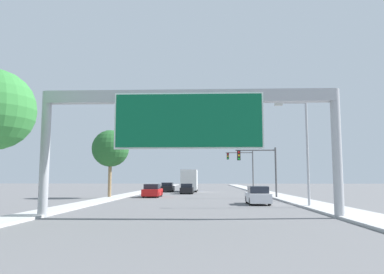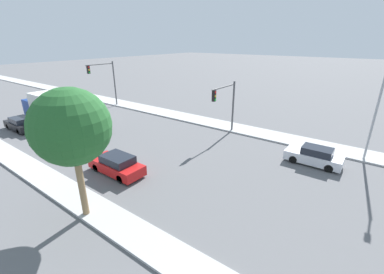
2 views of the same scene
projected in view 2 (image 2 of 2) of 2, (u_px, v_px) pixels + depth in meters
name	position (u px, v px, depth m)	size (l,w,h in m)	color
sidewalk_right	(114.00, 102.00, 41.58)	(3.00, 120.00, 0.15)	#B2B2B2
car_far_right	(21.00, 124.00, 28.75)	(1.89, 4.52, 1.47)	black
car_mid_center	(314.00, 156.00, 20.80)	(1.71, 4.31, 1.50)	silver
car_far_left	(117.00, 165.00, 19.40)	(1.85, 4.65, 1.50)	red
car_far_center	(87.00, 129.00, 27.25)	(1.77, 4.32, 1.41)	black
truck_box_primary	(48.00, 108.00, 31.36)	(2.47, 8.18, 3.49)	navy
traffic_light_near_intersection	(227.00, 100.00, 26.17)	(4.42, 0.32, 5.50)	#4C4C4F
traffic_light_mid_block	(106.00, 77.00, 37.14)	(4.48, 0.32, 6.59)	#4C4C4F
palm_tree_background	(71.00, 127.00, 13.00)	(4.04, 4.04, 7.45)	#8C704C
street_lamp_right	(378.00, 106.00, 19.81)	(2.47, 0.28, 8.04)	#9EA0A5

